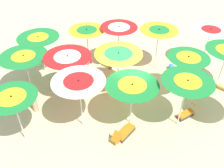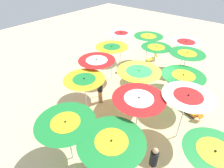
% 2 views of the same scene
% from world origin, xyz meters
% --- Properties ---
extents(ground, '(39.22, 39.22, 0.04)m').
position_xyz_m(ground, '(0.00, 0.00, -0.02)').
color(ground, beige).
extents(beach_umbrella_0, '(2.04, 2.04, 2.39)m').
position_xyz_m(beach_umbrella_0, '(-4.21, 3.41, 2.15)').
color(beach_umbrella_0, silver).
rests_on(beach_umbrella_0, ground).
extents(beach_umbrella_1, '(2.07, 2.07, 2.48)m').
position_xyz_m(beach_umbrella_1, '(-2.95, 0.82, 2.24)').
color(beach_umbrella_1, silver).
rests_on(beach_umbrella_1, ground).
extents(beach_umbrella_2, '(2.03, 2.03, 2.57)m').
position_xyz_m(beach_umbrella_2, '(-2.29, -1.24, 2.31)').
color(beach_umbrella_2, silver).
rests_on(beach_umbrella_2, ground).
extents(beach_umbrella_3, '(1.97, 1.97, 2.44)m').
position_xyz_m(beach_umbrella_3, '(-1.59, -2.83, 2.17)').
color(beach_umbrella_3, silver).
rests_on(beach_umbrella_3, ground).
extents(beach_umbrella_4, '(2.24, 2.24, 2.24)m').
position_xyz_m(beach_umbrella_4, '(-0.23, -5.03, 2.03)').
color(beach_umbrella_4, silver).
rests_on(beach_umbrella_4, ground).
extents(beach_umbrella_6, '(1.93, 1.93, 2.44)m').
position_xyz_m(beach_umbrella_6, '(-0.80, 2.65, 2.19)').
color(beach_umbrella_6, silver).
rests_on(beach_umbrella_6, ground).
extents(beach_umbrella_7, '(2.27, 2.27, 2.37)m').
position_xyz_m(beach_umbrella_7, '(-0.07, -0.44, 2.12)').
color(beach_umbrella_7, silver).
rests_on(beach_umbrella_7, ground).
extents(beach_umbrella_8, '(2.19, 2.19, 2.49)m').
position_xyz_m(beach_umbrella_8, '(1.21, -2.42, 2.27)').
color(beach_umbrella_8, silver).
rests_on(beach_umbrella_8, ground).
extents(beach_umbrella_9, '(2.30, 2.30, 2.24)m').
position_xyz_m(beach_umbrella_9, '(1.59, -4.59, 2.02)').
color(beach_umbrella_9, silver).
rests_on(beach_umbrella_9, ground).
extents(beach_umbrella_11, '(2.09, 2.09, 2.52)m').
position_xyz_m(beach_umbrella_11, '(1.10, 2.86, 2.30)').
color(beach_umbrella_11, silver).
rests_on(beach_umbrella_11, ground).
extents(beach_umbrella_12, '(2.19, 2.19, 2.25)m').
position_xyz_m(beach_umbrella_12, '(1.78, 0.83, 2.01)').
color(beach_umbrella_12, silver).
rests_on(beach_umbrella_12, ground).
extents(beach_umbrella_13, '(2.14, 2.14, 2.56)m').
position_xyz_m(beach_umbrella_13, '(2.70, -1.07, 2.29)').
color(beach_umbrella_13, silver).
rests_on(beach_umbrella_13, ground).
extents(beach_umbrella_14, '(1.91, 1.91, 2.43)m').
position_xyz_m(beach_umbrella_14, '(4.29, -3.00, 2.18)').
color(beach_umbrella_14, silver).
rests_on(beach_umbrella_14, ground).
extents(lounger_0, '(1.03, 1.30, 0.58)m').
position_xyz_m(lounger_0, '(-2.12, -3.34, 0.20)').
color(lounger_0, silver).
rests_on(lounger_0, ground).
extents(lounger_1, '(1.11, 0.96, 0.61)m').
position_xyz_m(lounger_1, '(0.44, 3.17, 0.21)').
color(lounger_1, '#333338').
rests_on(lounger_1, ground).
extents(lounger_3, '(1.33, 0.74, 0.63)m').
position_xyz_m(lounger_3, '(2.62, 0.84, 0.20)').
color(lounger_3, '#333338').
rests_on(lounger_3, ground).
extents(lounger_4, '(0.99, 1.18, 0.59)m').
position_xyz_m(lounger_4, '(-0.48, -0.02, 0.21)').
color(lounger_4, silver).
rests_on(lounger_4, ground).
extents(beachgoer_0, '(0.30, 0.30, 1.76)m').
position_xyz_m(beachgoer_0, '(-1.82, -1.57, 0.93)').
color(beachgoer_0, '#A3704C').
rests_on(beachgoer_0, ground).
extents(beachgoer_1, '(0.30, 0.30, 1.67)m').
position_xyz_m(beachgoer_1, '(2.72, -3.55, 0.87)').
color(beachgoer_1, '#D8A87F').
rests_on(beachgoer_1, ground).
extents(beach_ball, '(0.35, 0.35, 0.35)m').
position_xyz_m(beach_ball, '(-3.08, 1.78, 0.18)').
color(beach_ball, '#337FE5').
rests_on(beach_ball, ground).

